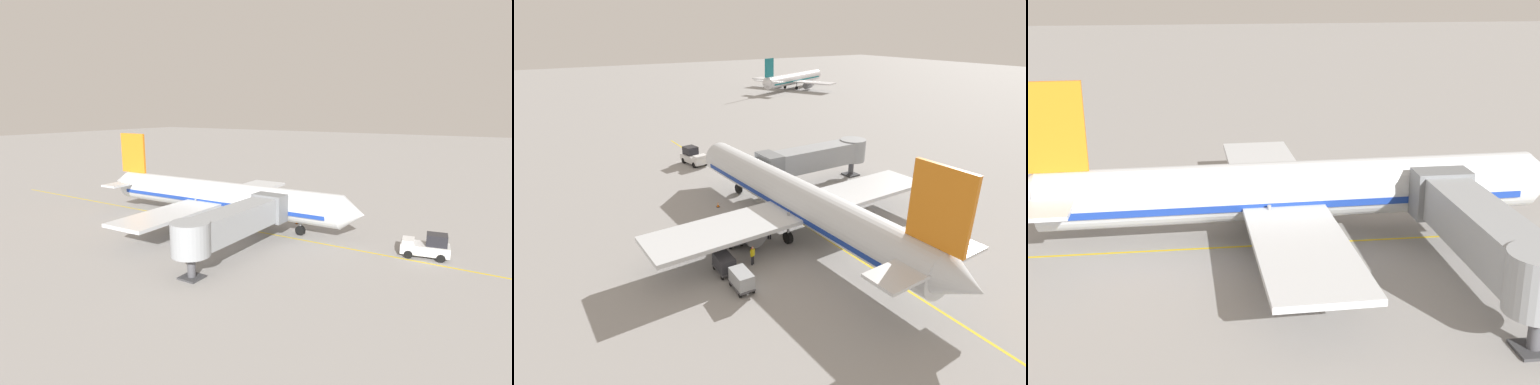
{
  "view_description": "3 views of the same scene",
  "coord_description": "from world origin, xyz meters",
  "views": [
    {
      "loc": [
        38.74,
        31.67,
        14.05
      ],
      "look_at": [
        -3.51,
        4.86,
        3.78
      ],
      "focal_mm": 28.71,
      "sensor_mm": 36.0,
      "label": 1
    },
    {
      "loc": [
        -22.56,
        -28.24,
        18.46
      ],
      "look_at": [
        -1.19,
        5.56,
        2.22
      ],
      "focal_mm": 28.62,
      "sensor_mm": 36.0,
      "label": 2
    },
    {
      "loc": [
        39.9,
        -5.33,
        16.6
      ],
      "look_at": [
        -2.73,
        0.36,
        2.62
      ],
      "focal_mm": 47.35,
      "sensor_mm": 36.0,
      "label": 3
    }
  ],
  "objects": [
    {
      "name": "ground_crew_loader",
      "position": [
        -4.51,
        0.41,
        0.95
      ],
      "size": [
        0.56,
        0.59,
        1.69
      ],
      "color": "#232328",
      "rests_on": "ground"
    },
    {
      "name": "baggage_cart_second_in_train",
      "position": [
        -10.54,
        -5.23,
        0.95
      ],
      "size": [
        1.41,
        2.93,
        1.58
      ],
      "color": "#4C4C51",
      "rests_on": "ground"
    },
    {
      "name": "ground_crew_wing_walker",
      "position": [
        -8.08,
        -2.62,
        0.95
      ],
      "size": [
        0.67,
        0.44,
        1.69
      ],
      "color": "#232328",
      "rests_on": "ground"
    },
    {
      "name": "safety_cone_nose_left",
      "position": [
        -5.4,
        9.65,
        0.29
      ],
      "size": [
        0.36,
        0.36,
        0.59
      ],
      "color": "black",
      "rests_on": "ground"
    },
    {
      "name": "baggage_tug_lead",
      "position": [
        -7.88,
        1.67,
        0.71
      ],
      "size": [
        1.39,
        2.56,
        1.62
      ],
      "color": "slate",
      "rests_on": "ground"
    },
    {
      "name": "ground_plane",
      "position": [
        0.0,
        0.0,
        0.0
      ],
      "size": [
        400.0,
        400.0,
        0.0
      ],
      "primitive_type": "plane",
      "color": "gray"
    },
    {
      "name": "baggage_cart_front",
      "position": [
        -10.63,
        -2.47,
        0.95
      ],
      "size": [
        1.41,
        2.93,
        1.58
      ],
      "color": "#4C4C51",
      "rests_on": "ground"
    },
    {
      "name": "jet_bridge",
      "position": [
        8.12,
        9.72,
        3.46
      ],
      "size": [
        15.57,
        3.5,
        4.98
      ],
      "color": "#93999E",
      "rests_on": "ground"
    },
    {
      "name": "parked_airliner",
      "position": [
        -1.24,
        0.6,
        3.19
      ],
      "size": [
        30.12,
        37.27,
        10.63
      ],
      "color": "silver",
      "rests_on": "ground"
    },
    {
      "name": "gate_lead_in_line",
      "position": [
        0.0,
        0.0,
        0.0
      ],
      "size": [
        0.24,
        80.0,
        0.01
      ],
      "primitive_type": "cube",
      "color": "gold",
      "rests_on": "ground"
    }
  ]
}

